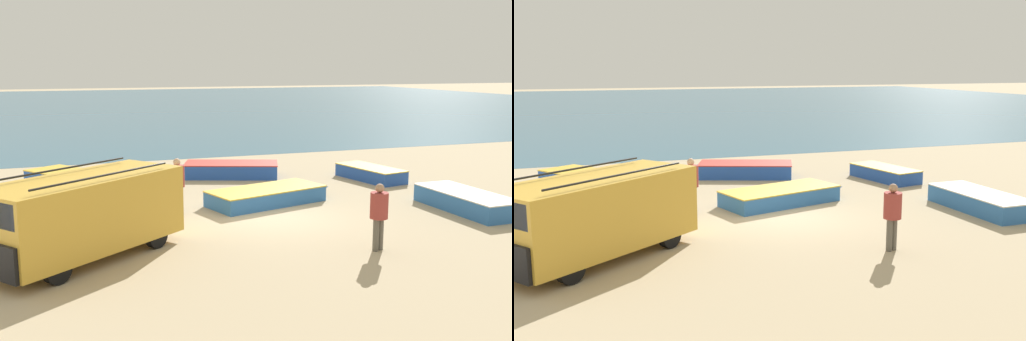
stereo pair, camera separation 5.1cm
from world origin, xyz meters
The scene contains 10 objects.
ground_plane centered at (0.00, 0.00, 0.00)m, with size 200.00×200.00×0.00m, color tan.
sea_water centered at (0.00, 52.00, 0.00)m, with size 120.00×80.00×0.01m, color #33607A.
parked_van centered at (-5.70, -2.19, 1.13)m, with size 5.20×4.57×2.16m.
fishing_rowboat_0 centered at (-5.49, 6.25, 0.32)m, with size 4.01×5.20×0.65m.
fishing_rowboat_1 centered at (6.22, -1.16, 0.30)m, with size 1.53×4.49×0.60m.
fishing_rowboat_2 centered at (0.57, 1.75, 0.27)m, with size 4.91×2.69×0.54m.
fishing_rowboat_3 centered at (5.92, 4.38, 0.27)m, with size 1.83×3.78×0.53m.
fishing_rowboat_4 centered at (0.66, 6.82, 0.30)m, with size 4.76×2.90×0.60m.
fisherman_0 centered at (-2.64, 1.42, 1.05)m, with size 0.46×0.46×1.76m.
fisherman_1 centered at (1.33, -4.02, 1.03)m, with size 0.45×0.45×1.73m.
Camera 1 is at (-6.47, -16.75, 4.69)m, focal length 42.00 mm.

